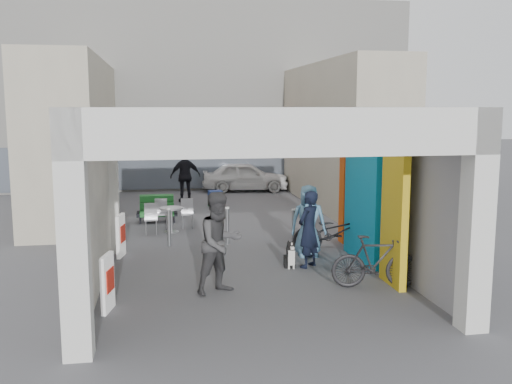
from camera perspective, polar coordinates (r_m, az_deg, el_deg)
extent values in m
plane|color=#505155|center=(12.57, -1.01, -7.67)|extent=(90.00, 90.00, 0.00)
cube|color=silver|center=(8.21, -17.77, -4.24)|extent=(0.40, 0.40, 3.50)
cube|color=silver|center=(14.10, -14.44, 1.10)|extent=(0.40, 0.40, 3.50)
cube|color=silver|center=(9.45, 21.20, -2.77)|extent=(0.40, 0.40, 3.50)
cube|color=#D64B0C|center=(14.85, 9.30, 1.62)|extent=(0.40, 0.40, 3.50)
plane|color=silver|center=(11.14, -15.66, -0.87)|extent=(0.00, 6.40, 6.40)
plane|color=gray|center=(12.08, 13.92, -0.09)|extent=(0.00, 6.40, 6.40)
cube|color=#0B8DB9|center=(13.12, 10.58, -0.86)|extent=(0.15, 2.00, 2.80)
cube|color=gold|center=(11.48, 13.68, -2.29)|extent=(0.15, 1.00, 2.80)
plane|color=beige|center=(11.09, -0.26, 8.49)|extent=(6.40, 6.40, 0.00)
cube|color=silver|center=(14.11, -2.31, 7.07)|extent=(6.40, 0.30, 0.70)
cube|color=silver|center=(8.10, 3.32, 5.99)|extent=(6.40, 0.30, 0.70)
cube|color=white|center=(14.28, -2.40, 6.89)|extent=(4.20, 0.05, 0.55)
cube|color=silver|center=(26.00, -5.79, 9.57)|extent=(18.00, 4.00, 8.00)
cube|color=#515966|center=(24.09, -5.34, 2.52)|extent=(16.20, 0.06, 1.80)
cube|color=white|center=(23.91, -10.22, 6.70)|extent=(2.60, 0.06, 0.50)
cube|color=red|center=(24.14, -1.82, 6.85)|extent=(2.20, 0.06, 0.50)
cube|color=#B3AB94|center=(19.64, -17.62, 5.19)|extent=(2.00, 9.00, 5.00)
cube|color=#B3AB94|center=(20.46, 8.32, 5.62)|extent=(2.00, 9.00, 5.00)
cylinder|color=#93969B|center=(14.61, -8.68, -3.53)|extent=(0.09, 0.09, 0.96)
cylinder|color=#93969B|center=(14.66, -2.88, -3.42)|extent=(0.09, 0.09, 0.95)
cylinder|color=#93969B|center=(15.06, 3.77, -3.33)|extent=(0.09, 0.09, 0.83)
cube|color=white|center=(10.27, -14.63, -8.79)|extent=(0.20, 0.55, 1.00)
cube|color=red|center=(10.25, -14.42, -8.52)|extent=(0.12, 0.38, 0.40)
cube|color=white|center=(13.82, -13.37, -4.27)|extent=(0.19, 0.55, 1.00)
cube|color=red|center=(13.81, -13.21, -4.06)|extent=(0.12, 0.39, 0.40)
cylinder|color=#AAAAB0|center=(16.26, -8.45, -2.80)|extent=(0.06, 0.06, 0.68)
cylinder|color=#AAAAB0|center=(16.32, -8.42, -3.94)|extent=(0.41, 0.41, 0.02)
cylinder|color=#AAAAB0|center=(16.19, -8.47, -1.62)|extent=(0.66, 0.66, 0.05)
cube|color=#AAAAB0|center=(16.10, -10.44, -3.43)|extent=(0.36, 0.36, 0.42)
cube|color=#AAAAB0|center=(16.18, -10.47, -1.85)|extent=(0.36, 0.05, 0.42)
cube|color=#AAAAB0|center=(16.76, -6.86, -2.87)|extent=(0.36, 0.36, 0.42)
cube|color=#AAAAB0|center=(16.85, -6.92, -1.36)|extent=(0.36, 0.05, 0.42)
cube|color=#AAAAB0|center=(16.83, -9.45, -2.87)|extent=(0.36, 0.36, 0.42)
cube|color=#AAAAB0|center=(16.92, -9.49, -1.37)|extent=(0.36, 0.05, 0.42)
cube|color=black|center=(17.79, -9.86, -2.47)|extent=(1.23, 0.61, 0.31)
cube|color=#1B6020|center=(17.61, -9.87, -2.07)|extent=(1.02, 0.36, 0.18)
cube|color=#1B6020|center=(17.72, -9.89, -1.33)|extent=(1.02, 0.36, 0.18)
cube|color=#1B6020|center=(17.84, -9.90, -0.60)|extent=(1.02, 0.36, 0.18)
cube|color=#1B6020|center=(20.29, -4.09, -1.04)|extent=(0.52, 0.44, 0.28)
cube|color=navy|center=(20.25, -4.10, -0.26)|extent=(0.52, 0.44, 0.28)
cube|color=black|center=(12.72, 3.35, -6.95)|extent=(0.23, 0.31, 0.23)
cube|color=black|center=(12.55, 3.49, -6.33)|extent=(0.18, 0.16, 0.35)
cube|color=silver|center=(12.48, 3.58, -6.60)|extent=(0.15, 0.03, 0.33)
cylinder|color=silver|center=(12.52, 3.31, -7.11)|extent=(0.04, 0.04, 0.27)
cylinder|color=silver|center=(12.54, 3.79, -7.08)|extent=(0.04, 0.04, 0.27)
sphere|color=black|center=(12.48, 3.52, -5.41)|extent=(0.18, 0.18, 0.18)
cube|color=silver|center=(12.40, 3.62, -5.60)|extent=(0.08, 0.12, 0.06)
cone|color=black|center=(12.49, 3.26, -4.99)|extent=(0.07, 0.07, 0.08)
cone|color=black|center=(12.51, 3.70, -4.97)|extent=(0.07, 0.07, 0.08)
imported|color=black|center=(12.55, 5.28, -3.74)|extent=(0.73, 0.72, 1.70)
imported|color=#3F3F41|center=(10.79, -3.62, -5.10)|extent=(1.17, 1.08, 1.94)
imported|color=#5F92BA|center=(13.48, 5.26, -2.88)|extent=(0.86, 0.59, 1.70)
imported|color=black|center=(21.18, -7.08, 1.58)|extent=(1.21, 0.69, 1.94)
imported|color=black|center=(13.76, 7.97, -4.00)|extent=(2.12, 0.91, 1.08)
imported|color=black|center=(11.42, 11.91, -6.81)|extent=(1.79, 0.74, 1.05)
imported|color=white|center=(23.88, -1.06, 1.57)|extent=(3.74, 1.84, 1.23)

